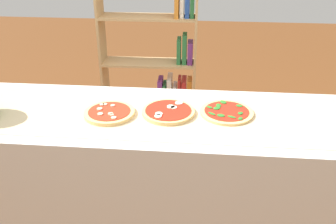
% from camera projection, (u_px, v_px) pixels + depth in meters
% --- Properties ---
extents(counter, '(2.32, 0.71, 0.95)m').
position_uv_depth(counter, '(168.00, 185.00, 2.26)').
color(counter, beige).
rests_on(counter, ground_plane).
extents(parchment_paper, '(2.09, 0.56, 0.00)m').
position_uv_depth(parchment_paper, '(168.00, 115.00, 2.04)').
color(parchment_paper, tan).
rests_on(parchment_paper, counter).
extents(pizza_mushroom_0, '(0.27, 0.27, 0.03)m').
position_uv_depth(pizza_mushroom_0, '(109.00, 113.00, 2.04)').
color(pizza_mushroom_0, '#DBB26B').
rests_on(pizza_mushroom_0, parchment_paper).
extents(pizza_mozzarella_1, '(0.29, 0.29, 0.03)m').
position_uv_depth(pizza_mozzarella_1, '(168.00, 112.00, 2.05)').
color(pizza_mozzarella_1, '#DBB26B').
rests_on(pizza_mozzarella_1, parchment_paper).
extents(pizza_spinach_2, '(0.29, 0.29, 0.02)m').
position_uv_depth(pizza_spinach_2, '(226.00, 112.00, 2.05)').
color(pizza_spinach_2, '#DBB26B').
rests_on(pizza_spinach_2, parchment_paper).
extents(bookshelf, '(0.82, 0.25, 1.58)m').
position_uv_depth(bookshelf, '(162.00, 72.00, 3.27)').
color(bookshelf, tan).
rests_on(bookshelf, ground_plane).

